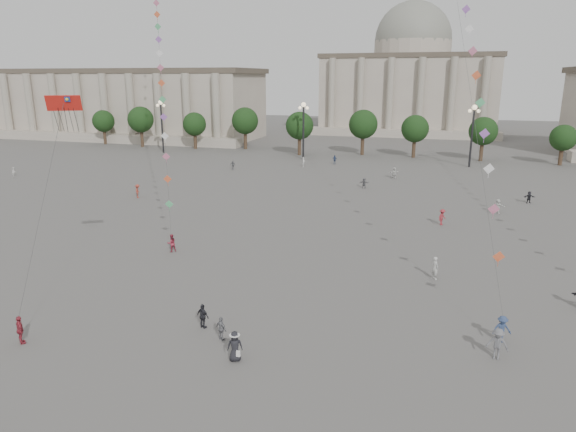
# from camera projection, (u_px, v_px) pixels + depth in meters

# --- Properties ---
(ground) EXTENTS (360.00, 360.00, 0.00)m
(ground) POSITION_uv_depth(u_px,v_px,m) (233.00, 354.00, 28.99)
(ground) COLOR #4F4C4A
(ground) RESTS_ON ground
(hall_west) EXTENTS (84.00, 26.22, 17.20)m
(hall_west) POSITION_uv_depth(u_px,v_px,m) (107.00, 104.00, 134.53)
(hall_west) COLOR #A7998C
(hall_west) RESTS_ON ground
(hall_central) EXTENTS (48.30, 34.30, 35.50)m
(hall_central) POSITION_uv_depth(u_px,v_px,m) (410.00, 80.00, 144.58)
(hall_central) COLOR #A7998C
(hall_central) RESTS_ON ground
(tree_row) EXTENTS (137.12, 5.12, 8.00)m
(tree_row) POSITION_uv_depth(u_px,v_px,m) (389.00, 129.00, 99.60)
(tree_row) COLOR #37261B
(tree_row) RESTS_ON ground
(lamp_post_far_west) EXTENTS (2.00, 0.90, 10.65)m
(lamp_post_far_west) POSITION_uv_depth(u_px,v_px,m) (161.00, 117.00, 104.33)
(lamp_post_far_west) COLOR #262628
(lamp_post_far_west) RESTS_ON ground
(lamp_post_mid_west) EXTENTS (2.00, 0.90, 10.65)m
(lamp_post_mid_west) POSITION_uv_depth(u_px,v_px,m) (303.00, 120.00, 95.91)
(lamp_post_mid_west) COLOR #262628
(lamp_post_mid_west) RESTS_ON ground
(lamp_post_mid_east) EXTENTS (2.00, 0.90, 10.65)m
(lamp_post_mid_east) POSITION_uv_depth(u_px,v_px,m) (473.00, 124.00, 87.49)
(lamp_post_mid_east) COLOR #262628
(lamp_post_mid_east) RESTS_ON ground
(person_crowd_0) EXTENTS (0.99, 0.53, 1.61)m
(person_crowd_0) POSITION_uv_depth(u_px,v_px,m) (335.00, 160.00, 92.08)
(person_crowd_0) COLOR navy
(person_crowd_0) RESTS_ON ground
(person_crowd_1) EXTENTS (0.92, 0.94, 1.53)m
(person_crowd_1) POSITION_uv_depth(u_px,v_px,m) (14.00, 172.00, 80.60)
(person_crowd_1) COLOR white
(person_crowd_1) RESTS_ON ground
(person_crowd_4) EXTENTS (1.70, 1.08, 1.75)m
(person_crowd_4) POSITION_uv_depth(u_px,v_px,m) (394.00, 173.00, 79.13)
(person_crowd_4) COLOR silver
(person_crowd_4) RESTS_ON ground
(person_crowd_6) EXTENTS (1.26, 0.83, 1.83)m
(person_crowd_6) POSITION_uv_depth(u_px,v_px,m) (498.00, 344.00, 28.32)
(person_crowd_6) COLOR slate
(person_crowd_6) RESTS_ON ground
(person_crowd_7) EXTENTS (1.61, 1.18, 1.68)m
(person_crowd_7) POSITION_uv_depth(u_px,v_px,m) (498.00, 206.00, 58.88)
(person_crowd_7) COLOR silver
(person_crowd_7) RESTS_ON ground
(person_crowd_8) EXTENTS (1.12, 1.28, 1.72)m
(person_crowd_8) POSITION_uv_depth(u_px,v_px,m) (442.00, 217.00, 54.17)
(person_crowd_8) COLOR maroon
(person_crowd_8) RESTS_ON ground
(person_crowd_9) EXTENTS (1.45, 0.75, 1.49)m
(person_crowd_9) POSITION_uv_depth(u_px,v_px,m) (529.00, 197.00, 63.60)
(person_crowd_9) COLOR black
(person_crowd_9) RESTS_ON ground
(person_crowd_10) EXTENTS (0.45, 0.65, 1.70)m
(person_crowd_10) POSITION_uv_depth(u_px,v_px,m) (304.00, 162.00, 89.12)
(person_crowd_10) COLOR silver
(person_crowd_10) RESTS_ON ground
(person_crowd_12) EXTENTS (1.40, 0.55, 1.48)m
(person_crowd_12) POSITION_uv_depth(u_px,v_px,m) (364.00, 183.00, 72.13)
(person_crowd_12) COLOR #5B5C60
(person_crowd_12) RESTS_ON ground
(person_crowd_13) EXTENTS (0.74, 0.78, 1.80)m
(person_crowd_13) POSITION_uv_depth(u_px,v_px,m) (435.00, 268.00, 39.65)
(person_crowd_13) COLOR beige
(person_crowd_13) RESTS_ON ground
(person_crowd_16) EXTENTS (1.00, 0.62, 1.59)m
(person_crowd_16) POSITION_uv_depth(u_px,v_px,m) (233.00, 165.00, 86.44)
(person_crowd_16) COLOR #5C5D61
(person_crowd_16) RESTS_ON ground
(person_crowd_17) EXTENTS (1.06, 1.31, 1.77)m
(person_crowd_17) POSITION_uv_depth(u_px,v_px,m) (138.00, 191.00, 66.41)
(person_crowd_17) COLOR #9F382B
(person_crowd_17) RESTS_ON ground
(tourist_0) EXTENTS (1.07, 0.94, 1.74)m
(tourist_0) POSITION_uv_depth(u_px,v_px,m) (20.00, 330.00, 29.96)
(tourist_0) COLOR maroon
(tourist_0) RESTS_ON ground
(tourist_1) EXTENTS (1.01, 0.67, 1.59)m
(tourist_1) POSITION_uv_depth(u_px,v_px,m) (203.00, 316.00, 31.87)
(tourist_1) COLOR black
(tourist_1) RESTS_ON ground
(tourist_3) EXTENTS (0.93, 0.72, 1.48)m
(tourist_3) POSITION_uv_depth(u_px,v_px,m) (221.00, 329.00, 30.39)
(tourist_3) COLOR slate
(tourist_3) RESTS_ON ground
(kite_flyer_0) EXTENTS (0.99, 1.00, 1.63)m
(kite_flyer_0) POSITION_uv_depth(u_px,v_px,m) (172.00, 243.00, 45.84)
(kite_flyer_0) COLOR #9B2A3E
(kite_flyer_0) RESTS_ON ground
(kite_flyer_1) EXTENTS (1.21, 0.89, 1.67)m
(kite_flyer_1) POSITION_uv_depth(u_px,v_px,m) (502.00, 329.00, 30.14)
(kite_flyer_1) COLOR navy
(kite_flyer_1) RESTS_ON ground
(hat_person) EXTENTS (1.00, 0.85, 1.75)m
(hat_person) POSITION_uv_depth(u_px,v_px,m) (235.00, 346.00, 28.13)
(hat_person) COLOR black
(hat_person) RESTS_ON ground
(dragon_kite) EXTENTS (2.17, 4.39, 13.97)m
(dragon_kite) POSITION_uv_depth(u_px,v_px,m) (65.00, 115.00, 33.81)
(dragon_kite) COLOR red
(dragon_kite) RESTS_ON ground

